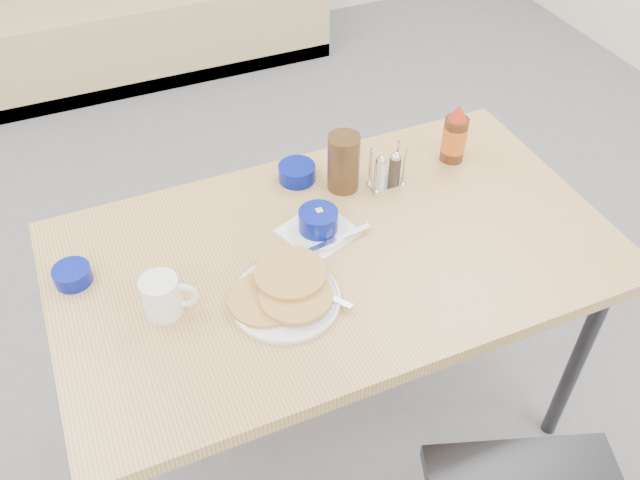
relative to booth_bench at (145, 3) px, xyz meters
name	(u,v)px	position (x,y,z in m)	size (l,w,h in m)	color
ground	(365,480)	(0.00, -2.78, -0.35)	(6.00, 6.00, 0.00)	slate
booth_bench	(145,3)	(0.00, 0.00, 0.00)	(1.90, 0.56, 1.22)	tan
dining_table	(335,266)	(0.00, -2.53, 0.35)	(1.40, 0.80, 0.76)	tan
pancake_plate	(285,294)	(-0.18, -2.64, 0.43)	(0.27, 0.26, 0.05)	white
coffee_mug	(163,296)	(-0.44, -2.57, 0.46)	(0.12, 0.09, 0.10)	white
grits_setting	(319,224)	(-0.02, -2.46, 0.44)	(0.23, 0.21, 0.07)	white
creamer_bowl	(72,275)	(-0.62, -2.39, 0.43)	(0.09, 0.09, 0.04)	navy
butter_bowl	(297,173)	(0.01, -2.24, 0.43)	(0.10, 0.10, 0.05)	navy
amber_tumbler	(344,162)	(0.12, -2.32, 0.49)	(0.09, 0.09, 0.16)	#3F2914
condiment_caddy	(387,172)	(0.23, -2.35, 0.45)	(0.10, 0.06, 0.12)	silver
syrup_bottle	(455,136)	(0.46, -2.32, 0.49)	(0.07, 0.07, 0.18)	#47230F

